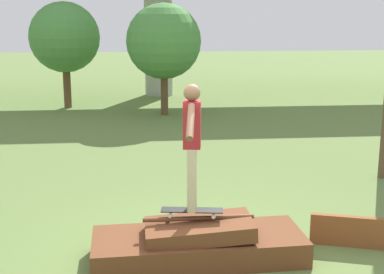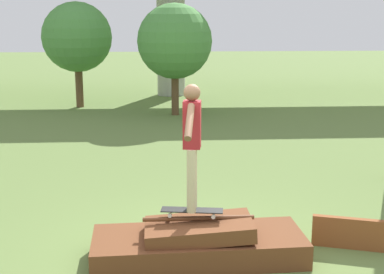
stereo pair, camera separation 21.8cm
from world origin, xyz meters
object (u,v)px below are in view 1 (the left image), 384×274
Objects in this scene: tree_behind_right at (164,42)px; skater at (192,138)px; tree_behind_left at (65,38)px; skateboard at (192,211)px.

skater is at bearing -90.58° from tree_behind_right.
tree_behind_right is at bearing -27.37° from tree_behind_left.
skateboard is 12.67m from tree_behind_left.
skateboard is 0.23× the size of tree_behind_left.
skater is (0.00, 0.00, 0.98)m from skateboard.
skater is at bearing -75.32° from tree_behind_left.
tree_behind_left is at bearing 152.63° from tree_behind_right.
tree_behind_right is (3.29, -1.70, -0.07)m from tree_behind_left.
tree_behind_left is at bearing 104.68° from skater.
skater reaches higher than skateboard.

